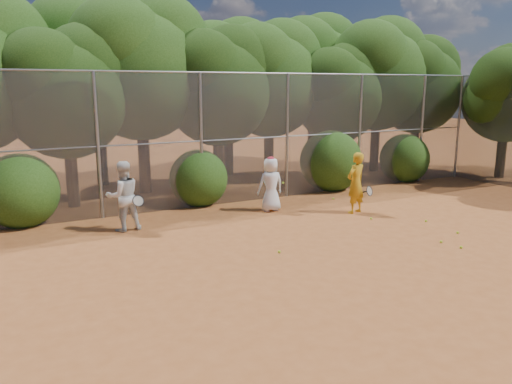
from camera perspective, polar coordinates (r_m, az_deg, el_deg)
ground at (r=10.86m, az=10.99°, el=-7.62°), size 80.00×80.00×0.00m
fence_back at (r=15.39m, az=-3.20°, el=6.20°), size 20.05×0.09×4.03m
tree_2 at (r=15.88m, az=-20.83°, el=11.17°), size 3.99×3.47×5.47m
tree_3 at (r=17.39m, az=-13.00°, el=14.33°), size 4.89×4.26×6.70m
tree_4 at (r=17.63m, az=-4.35°, el=12.48°), size 4.19×3.64×5.73m
tree_5 at (r=19.47m, az=1.62°, el=13.32°), size 4.51×3.92×6.17m
tree_6 at (r=19.99m, az=9.42°, el=11.47°), size 3.86×3.36×5.29m
tree_7 at (r=22.06m, az=13.87°, el=13.44°), size 4.77×4.14×6.53m
tree_8 at (r=23.20m, az=18.09°, el=11.97°), size 4.25×3.70×5.82m
tree_10 at (r=19.32m, az=-17.74°, el=14.50°), size 5.15×4.48×7.06m
tree_11 at (r=20.44m, az=-3.16°, el=13.57°), size 4.64×4.03×6.35m
tree_12 at (r=23.21m, az=6.65°, el=14.18°), size 5.02×4.37×6.88m
tree_13 at (r=22.13m, az=26.83°, el=10.40°), size 3.86×3.36×5.29m
bush_0 at (r=14.46m, az=-25.37°, el=0.46°), size 2.00×2.00×2.00m
bush_1 at (r=15.48m, az=-6.58°, el=1.87°), size 1.80×1.80×1.80m
bush_2 at (r=17.85m, az=8.55°, el=3.82°), size 2.20×2.20×2.20m
bush_3 at (r=20.13m, az=16.61°, el=3.94°), size 1.90×1.90×1.90m
player_yellow at (r=14.59m, az=11.34°, el=1.02°), size 0.87×0.58×1.77m
player_teen at (r=14.56m, az=1.69°, el=0.90°), size 0.81×0.55×1.61m
player_white at (r=13.00m, az=-14.94°, el=-0.46°), size 0.91×0.76×1.78m
ball_0 at (r=14.27m, az=18.85°, el=-3.14°), size 0.07×0.07×0.07m
ball_1 at (r=14.12m, az=13.02°, el=-2.96°), size 0.07×0.07×0.07m
ball_2 at (r=12.27m, az=22.40°, el=-5.85°), size 0.07×0.07×0.07m
ball_3 at (r=13.43m, az=22.05°, el=-4.31°), size 0.07×0.07×0.07m
ball_4 at (r=11.07m, az=2.67°, el=-6.83°), size 0.07×0.07×0.07m
ball_5 at (r=16.32m, az=8.83°, el=-0.77°), size 0.07×0.07×0.07m
ball_6 at (r=12.52m, az=20.41°, el=-5.34°), size 0.07×0.07×0.07m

